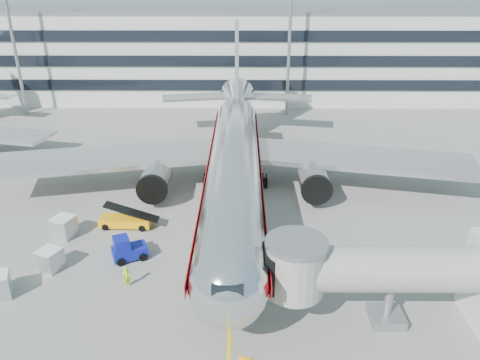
{
  "coord_description": "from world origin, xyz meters",
  "views": [
    {
      "loc": [
        0.83,
        -33.0,
        21.51
      ],
      "look_at": [
        0.57,
        6.32,
        4.0
      ],
      "focal_mm": 35.0,
      "sensor_mm": 36.0,
      "label": 1
    }
  ],
  "objects_px": {
    "ramp_worker": "(127,277)",
    "baggage_tug": "(127,249)",
    "cargo_container_right": "(64,227)",
    "main_jet": "(235,156)",
    "belt_loader": "(126,220)",
    "cargo_container_left": "(50,259)"
  },
  "relations": [
    {
      "from": "main_jet",
      "to": "cargo_container_left",
      "type": "distance_m",
      "value": 20.18
    },
    {
      "from": "cargo_container_left",
      "to": "cargo_container_right",
      "type": "relative_size",
      "value": 0.94
    },
    {
      "from": "main_jet",
      "to": "belt_loader",
      "type": "relative_size",
      "value": 10.3
    },
    {
      "from": "belt_loader",
      "to": "ramp_worker",
      "type": "height_order",
      "value": "belt_loader"
    },
    {
      "from": "main_jet",
      "to": "cargo_container_left",
      "type": "xyz_separation_m",
      "value": [
        -14.32,
        -13.82,
        -3.37
      ]
    },
    {
      "from": "baggage_tug",
      "to": "cargo_container_right",
      "type": "xyz_separation_m",
      "value": [
        -6.42,
        3.58,
        0.04
      ]
    },
    {
      "from": "belt_loader",
      "to": "cargo_container_left",
      "type": "xyz_separation_m",
      "value": [
        -4.39,
        -6.76,
        0.2
      ]
    },
    {
      "from": "baggage_tug",
      "to": "belt_loader",
      "type": "bearing_deg",
      "value": 104.49
    },
    {
      "from": "cargo_container_left",
      "to": "ramp_worker",
      "type": "distance_m",
      "value": 6.94
    },
    {
      "from": "cargo_container_right",
      "to": "baggage_tug",
      "type": "bearing_deg",
      "value": -29.15
    },
    {
      "from": "ramp_worker",
      "to": "baggage_tug",
      "type": "bearing_deg",
      "value": 60.05
    },
    {
      "from": "baggage_tug",
      "to": "cargo_container_left",
      "type": "distance_m",
      "value": 5.94
    },
    {
      "from": "cargo_container_left",
      "to": "ramp_worker",
      "type": "bearing_deg",
      "value": -18.91
    },
    {
      "from": "belt_loader",
      "to": "cargo_container_right",
      "type": "bearing_deg",
      "value": -160.95
    },
    {
      "from": "belt_loader",
      "to": "ramp_worker",
      "type": "bearing_deg",
      "value": -76.44
    },
    {
      "from": "belt_loader",
      "to": "cargo_container_left",
      "type": "relative_size",
      "value": 2.32
    },
    {
      "from": "main_jet",
      "to": "belt_loader",
      "type": "xyz_separation_m",
      "value": [
        -9.93,
        -7.06,
        -3.57
      ]
    },
    {
      "from": "main_jet",
      "to": "baggage_tug",
      "type": "height_order",
      "value": "main_jet"
    },
    {
      "from": "baggage_tug",
      "to": "cargo_container_left",
      "type": "xyz_separation_m",
      "value": [
        -5.77,
        -1.43,
        -0.04
      ]
    },
    {
      "from": "belt_loader",
      "to": "cargo_container_right",
      "type": "xyz_separation_m",
      "value": [
        -5.05,
        -1.74,
        0.27
      ]
    },
    {
      "from": "baggage_tug",
      "to": "ramp_worker",
      "type": "relative_size",
      "value": 1.84
    },
    {
      "from": "belt_loader",
      "to": "cargo_container_left",
      "type": "height_order",
      "value": "belt_loader"
    }
  ]
}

